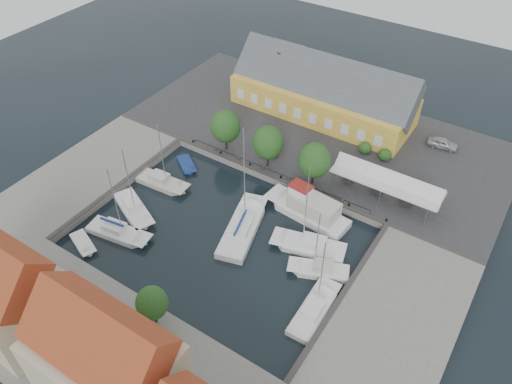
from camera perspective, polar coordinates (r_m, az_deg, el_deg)
ground at (r=61.67m, az=-3.05°, el=-4.15°), size 140.00×140.00×0.00m
north_quay at (r=76.56m, az=7.01°, el=6.53°), size 56.00×26.00×1.00m
west_quay at (r=72.55m, az=-18.33°, el=2.20°), size 12.00×24.00×1.00m
east_quay at (r=54.39m, az=15.45°, el=-14.03°), size 12.00×24.00×1.00m
south_bank at (r=52.58m, az=-17.10°, el=-17.45°), size 56.00×14.00×1.00m
quay_edge_fittings at (r=63.70m, az=-0.60°, el=-0.93°), size 56.00×24.72×0.40m
warehouse at (r=79.49m, az=7.40°, el=11.30°), size 28.56×14.00×9.55m
tent_canopy at (r=64.47m, az=14.71°, el=1.14°), size 14.00×4.00×2.83m
quay_trees at (r=66.86m, az=1.38°, el=5.66°), size 18.20×4.20×6.30m
car_silver at (r=76.95m, az=20.57°, el=5.24°), size 4.50×2.27×1.47m
car_red at (r=71.92m, az=1.94°, el=5.53°), size 3.96×4.93×1.57m
center_sailboat at (r=60.99m, az=-1.57°, el=-4.26°), size 6.19×11.54×15.03m
trawler at (r=62.75m, az=6.13°, el=-2.08°), size 11.74×4.51×5.00m
east_boat_a at (r=59.47m, az=6.20°, el=-6.25°), size 9.30×5.10×12.57m
east_boat_b at (r=57.20m, az=7.31°, el=-8.95°), size 7.23×4.68×9.71m
east_boat_c at (r=53.83m, az=6.61°, el=-13.40°), size 2.87×8.42×10.65m
west_boat_b at (r=68.62m, az=-10.69°, el=1.02°), size 7.73×3.11×10.43m
west_boat_c at (r=65.49m, az=-13.83°, el=-1.94°), size 8.34×5.65×10.97m
west_boat_d at (r=62.92m, az=-15.51°, el=-4.54°), size 8.63×3.79×11.22m
launch_sw at (r=63.08m, az=-19.13°, el=-5.66°), size 4.86×3.24×0.98m
launch_nw at (r=71.34m, az=-7.93°, el=3.04°), size 4.66×4.00×0.88m
townhouses at (r=46.66m, az=-18.78°, el=-17.12°), size 36.30×8.50×12.00m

